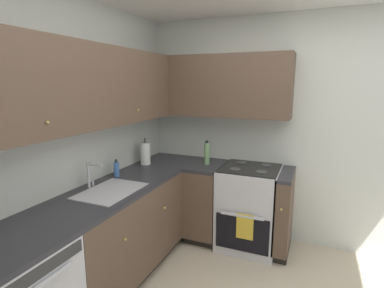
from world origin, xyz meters
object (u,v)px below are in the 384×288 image
soap_bottle (117,169)px  paper_towel_roll (145,153)px  oven_range (249,207)px  oil_bottle (207,153)px

soap_bottle → paper_towel_roll: 0.51m
soap_bottle → paper_towel_roll: paper_towel_roll is taller
oven_range → soap_bottle: size_ratio=6.02×
oven_range → paper_towel_roll: 1.30m
paper_towel_roll → oil_bottle: (0.27, -0.64, 0.00)m
soap_bottle → oil_bottle: size_ratio=0.64×
soap_bottle → oil_bottle: (0.77, -0.66, 0.05)m
oven_range → oil_bottle: (-0.02, 0.50, 0.56)m
soap_bottle → paper_towel_roll: (0.50, -0.02, 0.05)m
paper_towel_roll → soap_bottle: bearing=177.7°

